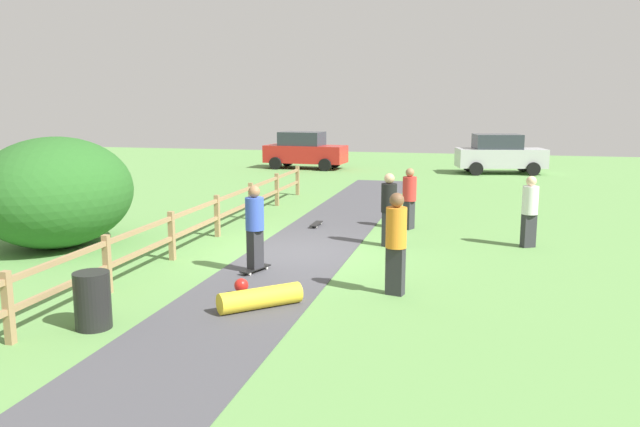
{
  "coord_description": "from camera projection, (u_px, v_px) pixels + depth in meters",
  "views": [
    {
      "loc": [
        3.9,
        -13.92,
        3.5
      ],
      "look_at": [
        0.53,
        -0.2,
        1.0
      ],
      "focal_mm": 35.67,
      "sensor_mm": 36.0,
      "label": 1
    }
  ],
  "objects": [
    {
      "name": "ground_plane",
      "position": [
        300.0,
        253.0,
        14.84
      ],
      "size": [
        60.0,
        60.0,
        0.0
      ],
      "primitive_type": "plane",
      "color": "#60934C"
    },
    {
      "name": "asphalt_path",
      "position": [
        300.0,
        253.0,
        14.83
      ],
      "size": [
        2.4,
        28.0,
        0.02
      ],
      "primitive_type": "cube",
      "color": "#47474C",
      "rests_on": "ground_plane"
    },
    {
      "name": "wooden_fence",
      "position": [
        196.0,
        220.0,
        15.33
      ],
      "size": [
        0.12,
        18.12,
        1.1
      ],
      "color": "#997A51",
      "rests_on": "ground_plane"
    },
    {
      "name": "bush_large",
      "position": [
        56.0,
        192.0,
        15.33
      ],
      "size": [
        3.42,
        4.11,
        2.67
      ],
      "primitive_type": "ellipsoid",
      "color": "#286023",
      "rests_on": "ground_plane"
    },
    {
      "name": "trash_bin",
      "position": [
        93.0,
        300.0,
        9.87
      ],
      "size": [
        0.56,
        0.56,
        0.9
      ],
      "primitive_type": "cylinder",
      "color": "black",
      "rests_on": "ground_plane"
    },
    {
      "name": "skater_riding",
      "position": [
        255.0,
        224.0,
        12.97
      ],
      "size": [
        0.48,
        0.82,
        1.8
      ],
      "color": "black",
      "rests_on": "asphalt_path"
    },
    {
      "name": "skater_fallen",
      "position": [
        259.0,
        297.0,
        10.87
      ],
      "size": [
        1.37,
        1.39,
        0.36
      ],
      "color": "yellow",
      "rests_on": "asphalt_path"
    },
    {
      "name": "skateboard_loose",
      "position": [
        316.0,
        224.0,
        17.94
      ],
      "size": [
        0.21,
        0.8,
        0.08
      ],
      "color": "black",
      "rests_on": "asphalt_path"
    },
    {
      "name": "bystander_orange",
      "position": [
        396.0,
        238.0,
        11.49
      ],
      "size": [
        0.46,
        0.46,
        1.89
      ],
      "color": "#2D2D33",
      "rests_on": "ground_plane"
    },
    {
      "name": "bystander_white",
      "position": [
        530.0,
        208.0,
        15.31
      ],
      "size": [
        0.52,
        0.52,
        1.74
      ],
      "color": "#2D2D33",
      "rests_on": "ground_plane"
    },
    {
      "name": "bystander_black",
      "position": [
        389.0,
        206.0,
        15.42
      ],
      "size": [
        0.5,
        0.5,
        1.79
      ],
      "color": "#2D2D33",
      "rests_on": "ground_plane"
    },
    {
      "name": "bystander_red",
      "position": [
        409.0,
        196.0,
        17.48
      ],
      "size": [
        0.5,
        0.5,
        1.7
      ],
      "color": "#2D2D33",
      "rests_on": "ground_plane"
    },
    {
      "name": "parked_car_red",
      "position": [
        305.0,
        150.0,
        33.35
      ],
      "size": [
        4.31,
        2.23,
        1.92
      ],
      "color": "red",
      "rests_on": "ground_plane"
    },
    {
      "name": "parked_car_silver",
      "position": [
        500.0,
        154.0,
        31.01
      ],
      "size": [
        4.46,
        2.63,
        1.92
      ],
      "color": "#B7B7BC",
      "rests_on": "ground_plane"
    }
  ]
}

